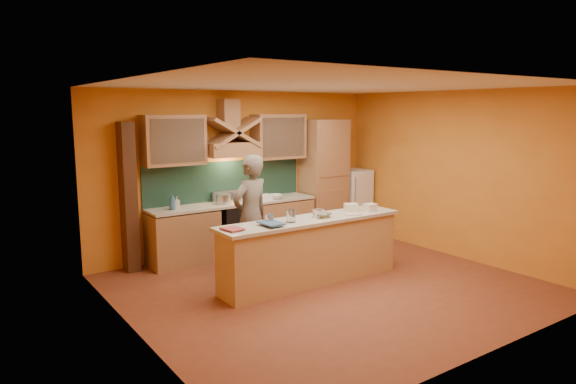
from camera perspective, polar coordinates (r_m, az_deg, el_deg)
floor at (r=7.42m, az=4.59°, el=-10.41°), size 5.50×5.00×0.01m
ceiling at (r=7.00m, az=4.89°, el=11.75°), size 5.50×5.00×0.01m
wall_back at (r=9.12m, az=-5.32°, el=2.30°), size 5.50×0.02×2.80m
wall_front at (r=5.42m, az=21.83°, el=-2.97°), size 5.50×0.02×2.80m
wall_left at (r=5.75m, az=-16.92°, el=-2.04°), size 0.02×5.00×2.80m
wall_right at (r=9.06m, az=18.27°, el=1.84°), size 0.02×5.00×2.80m
base_cabinet_left at (r=8.49m, az=-11.60°, el=-5.02°), size 1.10×0.60×0.86m
base_cabinet_right at (r=9.37m, az=-0.86°, el=-3.50°), size 1.10×0.60×0.86m
counter_top at (r=8.79m, az=-6.01°, el=-1.26°), size 3.00×0.62×0.04m
stove at (r=8.88m, az=-5.96°, el=-4.11°), size 0.60×0.58×0.90m
backsplash at (r=8.99m, az=-6.92°, el=1.21°), size 3.00×0.03×0.70m
range_hood at (r=8.72m, az=-6.26°, el=4.75°), size 0.92×0.50×0.24m
hood_chimney at (r=8.78m, az=-6.65°, el=8.56°), size 0.30×0.30×0.50m
upper_cabinet_left at (r=8.35m, az=-12.60°, el=5.63°), size 1.00×0.35×0.80m
upper_cabinet_right at (r=9.29m, az=-1.06°, el=6.18°), size 1.00×0.35×0.80m
pantry_column at (r=9.83m, az=3.97°, el=1.34°), size 0.80×0.60×2.30m
fridge at (r=10.39m, az=7.17°, el=-1.08°), size 0.58×0.60×1.30m
trim_column_left at (r=8.21m, az=-17.30°, el=-0.59°), size 0.20×0.30×2.30m
island_body at (r=7.45m, az=2.56°, el=-6.75°), size 2.80×0.55×0.88m
island_top at (r=7.33m, az=2.59°, el=-3.14°), size 2.90×0.62×0.05m
person at (r=7.68m, az=-4.16°, el=-2.63°), size 0.76×0.59×1.83m
pot_large at (r=8.66m, az=-7.19°, el=-0.89°), size 0.32×0.32×0.16m
pot_small at (r=8.85m, az=-5.43°, el=-0.72°), size 0.25×0.25×0.14m
soap_bottle_a at (r=8.34m, az=-12.24°, el=-1.15°), size 0.11×0.11×0.20m
soap_bottle_b at (r=8.26m, az=-12.73°, el=-1.03°), size 0.14×0.14×0.27m
bowl_back at (r=9.06m, az=-1.42°, el=-0.52°), size 0.34×0.34×0.08m
dish_rack at (r=8.98m, az=-2.56°, el=-0.58°), size 0.28×0.23×0.09m
book_lower at (r=6.59m, az=-6.97°, el=-4.25°), size 0.25×0.32×0.03m
book_upper at (r=6.77m, az=-2.77°, el=-3.63°), size 0.27×0.36×0.03m
jar_large at (r=7.06m, az=0.32°, el=-2.67°), size 0.17×0.17×0.17m
jar_small at (r=6.98m, az=-2.07°, el=-3.02°), size 0.14×0.14×0.13m
kitchen_scale at (r=7.38m, az=3.43°, el=-2.42°), size 0.17×0.17×0.11m
mixing_bowl at (r=7.41m, az=3.79°, el=-2.58°), size 0.27×0.27×0.06m
cloth at (r=7.63m, az=7.16°, el=-2.46°), size 0.26×0.22×0.02m
grocery_bag_a at (r=7.93m, az=9.12°, el=-1.70°), size 0.18×0.14×0.12m
grocery_bag_b at (r=7.88m, az=7.02°, el=-1.71°), size 0.24×0.22×0.12m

